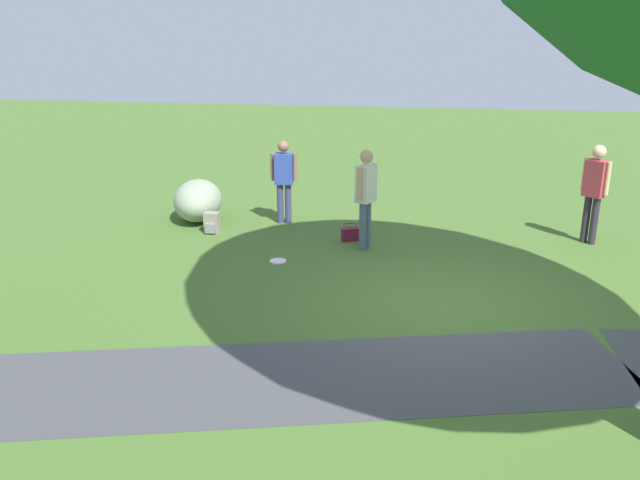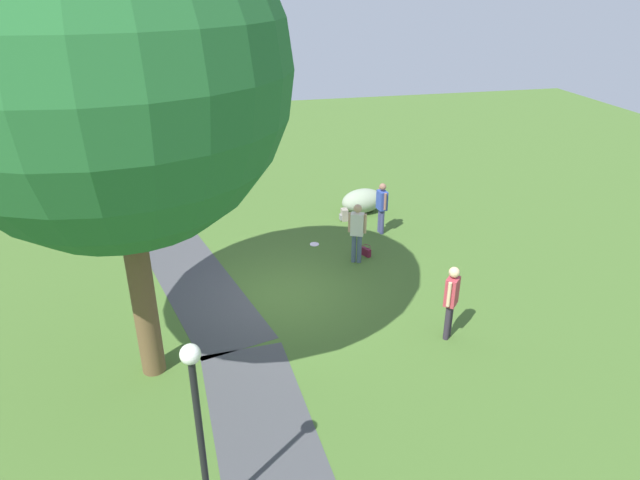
# 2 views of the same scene
# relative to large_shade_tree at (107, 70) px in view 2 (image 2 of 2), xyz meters

# --- Properties ---
(ground_plane) EXTENTS (48.00, 48.00, 0.00)m
(ground_plane) POSITION_rel_large_shade_tree_xyz_m (2.31, -3.08, -6.10)
(ground_plane) COLOR #436629
(footpath_segment_mid) EXTENTS (8.20, 3.84, 0.01)m
(footpath_segment_mid) POSITION_rel_large_shade_tree_xyz_m (4.15, -0.80, -6.10)
(footpath_segment_mid) COLOR #424346
(footpath_segment_mid) RESTS_ON ground
(footpath_segment_far) EXTENTS (7.96, 5.23, 0.01)m
(footpath_segment_far) POSITION_rel_large_shade_tree_xyz_m (11.58, 2.05, -6.10)
(footpath_segment_far) COLOR #424346
(footpath_segment_far) RESTS_ON ground
(large_shade_tree) EXTENTS (6.14, 6.14, 9.19)m
(large_shade_tree) POSITION_rel_large_shade_tree_xyz_m (0.00, 0.00, 0.00)
(large_shade_tree) COLOR brown
(large_shade_tree) RESTS_ON ground
(young_tree_near_path) EXTENTS (2.62, 2.62, 5.14)m
(young_tree_near_path) POSITION_rel_large_shade_tree_xyz_m (11.07, 2.99, -2.33)
(young_tree_near_path) COLOR #4A412C
(young_tree_near_path) RESTS_ON ground
(lamp_post) EXTENTS (0.28, 0.28, 3.23)m
(lamp_post) POSITION_rel_large_shade_tree_xyz_m (-3.88, -0.97, -4.09)
(lamp_post) COLOR black
(lamp_post) RESTS_ON ground
(lawn_boulder) EXTENTS (1.31, 1.70, 0.82)m
(lawn_boulder) POSITION_rel_large_shade_tree_xyz_m (7.27, -6.72, -5.69)
(lawn_boulder) COLOR gray
(lawn_boulder) RESTS_ON ground
(woman_with_handbag) EXTENTS (0.37, 0.48, 1.78)m
(woman_with_handbag) POSITION_rel_large_shade_tree_xyz_m (3.73, -5.48, -5.07)
(woman_with_handbag) COLOR #48596E
(woman_with_handbag) RESTS_ON ground
(man_near_boulder) EXTENTS (0.43, 0.42, 1.81)m
(man_near_boulder) POSITION_rel_large_shade_tree_xyz_m (-0.28, -6.48, -5.04)
(man_near_boulder) COLOR #2F2734
(man_near_boulder) RESTS_ON ground
(passerby_on_path) EXTENTS (0.52, 0.29, 1.67)m
(passerby_on_path) POSITION_rel_large_shade_tree_xyz_m (5.49, -6.80, -5.14)
(passerby_on_path) COLOR #3C3F69
(passerby_on_path) RESTS_ON ground
(handbag_on_grass) EXTENTS (0.36, 0.36, 0.31)m
(handbag_on_grass) POSITION_rel_large_shade_tree_xyz_m (4.04, -5.87, -5.96)
(handbag_on_grass) COLOR maroon
(handbag_on_grass) RESTS_ON ground
(backpack_by_boulder) EXTENTS (0.28, 0.26, 0.40)m
(backpack_by_boulder) POSITION_rel_large_shade_tree_xyz_m (6.72, -5.92, -5.91)
(backpack_by_boulder) COLOR gray
(backpack_by_boulder) RESTS_ON ground
(frisbee_on_grass) EXTENTS (0.28, 0.28, 0.02)m
(frisbee_on_grass) POSITION_rel_large_shade_tree_xyz_m (5.10, -4.55, -6.09)
(frisbee_on_grass) COLOR white
(frisbee_on_grass) RESTS_ON ground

